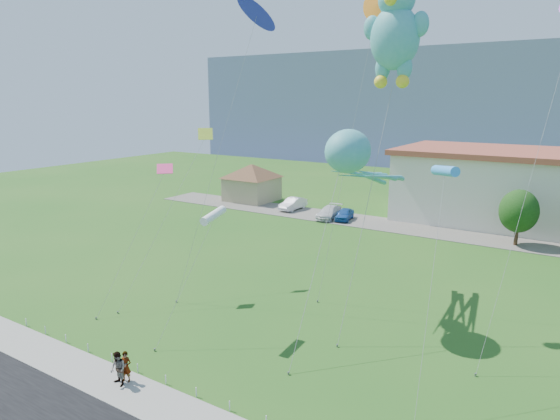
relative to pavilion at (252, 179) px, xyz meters
The scene contains 20 objects.
ground 45.05m from the pavilion, 57.72° to the right, with size 160.00×160.00×0.00m, color #215618.
sidewalk 47.39m from the pavilion, 59.50° to the right, with size 80.00×2.50×0.10m, color gray.
parking_strip 24.37m from the pavilion, ahead, with size 70.00×6.00×0.06m, color #59544C.
hill_ridge 85.96m from the pavilion, 73.69° to the left, with size 160.00×50.00×25.00m, color slate.
pavilion is the anchor object (origin of this frame).
rope_fence 46.13m from the pavilion, 58.59° to the right, with size 26.05×0.05×0.50m.
tree_near 34.24m from the pavilion, ahead, with size 3.60×3.60×5.47m.
pedestrian_left 45.58m from the pavilion, 62.15° to the right, with size 0.57×0.38×1.57m, color gray.
pedestrian_right 45.95m from the pavilion, 62.44° to the right, with size 0.84×0.65×1.73m, color gray.
parked_car_silver 8.46m from the pavilion, 14.94° to the right, with size 1.57×4.51×1.49m, color silver.
parked_car_white 14.55m from the pavilion, 15.25° to the right, with size 1.97×4.83×1.40m, color silver.
parked_car_blue 16.34m from the pavilion, 12.89° to the right, with size 1.56×3.88×1.32m, color #1C4F9B.
octopus_kite 38.25m from the pavilion, 44.07° to the right, with size 2.64×14.77×12.04m.
teddy_bear_kite 40.97m from the pavilion, 41.22° to the right, with size 3.98×7.46×20.76m.
small_kite_yellow 31.28m from the pavilion, 61.97° to the right, with size 1.29×9.90×11.61m.
small_kite_pink 34.19m from the pavilion, 65.25° to the right, with size 1.29×7.02×9.43m.
small_kite_orange 37.92m from the pavilion, 40.07° to the right, with size 2.68×5.13×20.59m.
small_kite_blue 36.24m from the pavilion, 53.63° to the right, with size 4.12×6.21×20.02m.
small_kite_cyan 45.67m from the pavilion, 42.07° to the right, with size 1.32×7.34×10.78m.
small_kite_white 39.67m from the pavilion, 57.46° to the right, with size 1.46×5.20×7.59m.
Camera 1 is at (15.70, -16.94, 13.81)m, focal length 32.00 mm.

